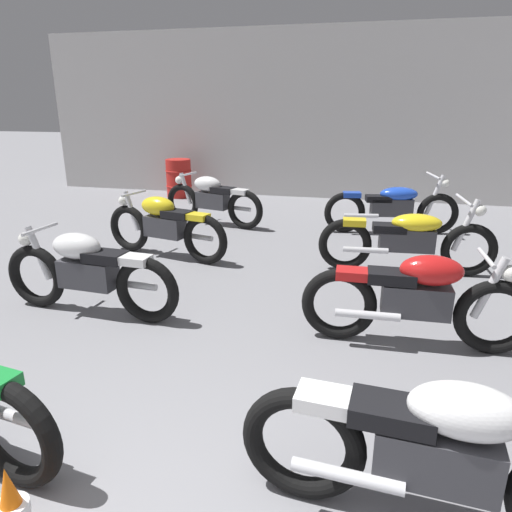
{
  "coord_description": "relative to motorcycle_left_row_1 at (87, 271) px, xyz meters",
  "views": [
    {
      "loc": [
        1.09,
        -0.95,
        2.05
      ],
      "look_at": [
        0.0,
        3.49,
        0.55
      ],
      "focal_mm": 32.76,
      "sensor_mm": 36.0,
      "label": 1
    }
  ],
  "objects": [
    {
      "name": "motorcycle_right_row_3",
      "position": [
        3.05,
        3.95,
        -0.01
      ],
      "size": [
        2.16,
        0.74,
        0.97
      ],
      "color": "black",
      "rests_on": "ground"
    },
    {
      "name": "motorcycle_left_row_2",
      "position": [
        -0.03,
        1.9,
        0.0
      ],
      "size": [
        1.94,
        0.63,
        0.88
      ],
      "color": "black",
      "rests_on": "ground"
    },
    {
      "name": "motorcycle_right_row_1",
      "position": [
        3.14,
        0.09,
        0.0
      ],
      "size": [
        1.97,
        0.48,
        0.88
      ],
      "color": "black",
      "rests_on": "ground"
    },
    {
      "name": "back_wall",
      "position": [
        1.58,
        6.81,
        1.34
      ],
      "size": [
        13.05,
        0.24,
        3.6
      ],
      "primitive_type": "cube",
      "color": "#BCBAB7",
      "rests_on": "ground"
    },
    {
      "name": "motorcycle_right_row_0",
      "position": [
        3.09,
        -1.85,
        0.0
      ],
      "size": [
        1.97,
        0.48,
        0.88
      ],
      "color": "black",
      "rests_on": "ground"
    },
    {
      "name": "motorcycle_right_row_2",
      "position": [
        3.18,
        2.02,
        -0.01
      ],
      "size": [
        2.17,
        0.68,
        0.97
      ],
      "color": "black",
      "rests_on": "ground"
    },
    {
      "name": "motorcycle_left_row_1",
      "position": [
        0.0,
        0.0,
        0.0
      ],
      "size": [
        1.97,
        0.48,
        0.88
      ],
      "color": "black",
      "rests_on": "ground"
    },
    {
      "name": "oil_drum",
      "position": [
        -1.56,
        6.06,
        -0.03
      ],
      "size": [
        0.59,
        0.59,
        0.85
      ],
      "color": "red",
      "rests_on": "ground"
    },
    {
      "name": "motorcycle_left_row_3",
      "position": [
        0.01,
        3.79,
        0.0
      ],
      "size": [
        1.93,
        0.67,
        0.88
      ],
      "color": "black",
      "rests_on": "ground"
    }
  ]
}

